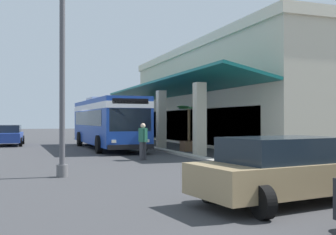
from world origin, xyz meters
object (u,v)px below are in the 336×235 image
Objects in this scene: parked_sedan_blue at (9,135)px; potted_palm at (189,139)px; lot_light_pole at (62,64)px; transit_bus at (107,120)px; parked_sedan_tan at (286,170)px; pedestrian at (143,139)px.

parked_sedan_blue is 1.67× the size of potted_palm.
potted_palm is at bearing 137.41° from lot_light_pole.
parked_sedan_blue is at bearing -131.32° from transit_bus.
parked_sedan_blue is at bearing -164.89° from parked_sedan_tan.
transit_bus is at bearing -178.87° from parked_sedan_tan.
parked_sedan_blue is at bearing -155.44° from pedestrian.
lot_light_pole is (12.58, -3.93, 1.80)m from transit_bus.
transit_bus is 2.44× the size of parked_sedan_tan.
lot_light_pole is (4.46, -4.00, 2.70)m from pedestrian.
potted_palm reaches higher than parked_sedan_blue.
potted_palm is 0.40× the size of lot_light_pole.
parked_sedan_blue is 2.65× the size of pedestrian.
parked_sedan_blue is at bearing -173.15° from lot_light_pole.
potted_palm is (9.14, 10.23, -0.05)m from parked_sedan_blue.
pedestrian is at bearing 24.56° from parked_sedan_blue.
lot_light_pole reaches higher than pedestrian.
lot_light_pole is at bearing 6.85° from parked_sedan_blue.
lot_light_pole reaches higher than potted_palm.
potted_palm is at bearing 136.74° from pedestrian.
transit_bus reaches higher than potted_palm.
potted_palm reaches higher than pedestrian.
transit_bus is 4.19× the size of potted_palm.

